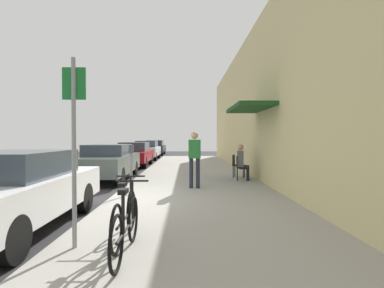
% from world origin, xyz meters
% --- Properties ---
extents(ground_plane, '(60.00, 60.00, 0.00)m').
position_xyz_m(ground_plane, '(0.00, 0.00, 0.00)').
color(ground_plane, '#2D2D30').
extents(sidewalk_slab, '(4.50, 32.00, 0.12)m').
position_xyz_m(sidewalk_slab, '(2.25, 2.00, 0.06)').
color(sidewalk_slab, '#9E9B93').
rests_on(sidewalk_slab, ground_plane).
extents(building_facade, '(1.40, 32.00, 5.92)m').
position_xyz_m(building_facade, '(4.65, 2.00, 2.96)').
color(building_facade, beige).
rests_on(building_facade, ground_plane).
extents(parked_car_0, '(1.80, 4.40, 1.39)m').
position_xyz_m(parked_car_0, '(-1.10, -2.28, 0.72)').
color(parked_car_0, silver).
rests_on(parked_car_0, ground_plane).
extents(parked_car_1, '(1.80, 4.40, 1.38)m').
position_xyz_m(parked_car_1, '(-1.10, 4.11, 0.73)').
color(parked_car_1, '#47514C').
rests_on(parked_car_1, ground_plane).
extents(parked_car_2, '(1.80, 4.40, 1.39)m').
position_xyz_m(parked_car_2, '(-1.10, 10.05, 0.72)').
color(parked_car_2, maroon).
rests_on(parked_car_2, ground_plane).
extents(parked_car_3, '(1.80, 4.40, 1.43)m').
position_xyz_m(parked_car_3, '(-1.10, 15.57, 0.74)').
color(parked_car_3, silver).
rests_on(parked_car_3, ground_plane).
extents(parked_car_4, '(1.80, 4.40, 1.42)m').
position_xyz_m(parked_car_4, '(-1.10, 21.79, 0.73)').
color(parked_car_4, black).
rests_on(parked_car_4, ground_plane).
extents(parking_meter, '(0.12, 0.10, 1.32)m').
position_xyz_m(parking_meter, '(0.45, 0.58, 0.89)').
color(parking_meter, slate).
rests_on(parking_meter, sidewalk_slab).
extents(street_sign, '(0.32, 0.06, 2.60)m').
position_xyz_m(street_sign, '(0.40, -3.41, 1.64)').
color(street_sign, gray).
rests_on(street_sign, sidewalk_slab).
extents(bicycle_0, '(0.46, 1.71, 0.90)m').
position_xyz_m(bicycle_0, '(1.16, -3.70, 0.48)').
color(bicycle_0, black).
rests_on(bicycle_0, sidewalk_slab).
extents(bicycle_1, '(0.46, 1.71, 0.90)m').
position_xyz_m(bicycle_1, '(1.04, -3.16, 0.48)').
color(bicycle_1, black).
rests_on(bicycle_1, sidewalk_slab).
extents(cafe_chair_0, '(0.51, 0.51, 0.87)m').
position_xyz_m(cafe_chair_0, '(3.86, 3.18, 0.62)').
color(cafe_chair_0, black).
rests_on(cafe_chair_0, sidewalk_slab).
extents(seated_patron_0, '(0.48, 0.42, 1.29)m').
position_xyz_m(seated_patron_0, '(3.92, 3.17, 0.82)').
color(seated_patron_0, '#232838').
rests_on(seated_patron_0, sidewalk_slab).
extents(cafe_chair_1, '(0.56, 0.56, 0.87)m').
position_xyz_m(cafe_chair_1, '(3.87, 3.95, 0.62)').
color(cafe_chair_1, black).
rests_on(cafe_chair_1, sidewalk_slab).
extents(pedestrian_standing, '(0.36, 0.22, 1.70)m').
position_xyz_m(pedestrian_standing, '(2.18, 1.51, 1.12)').
color(pedestrian_standing, '#232838').
rests_on(pedestrian_standing, sidewalk_slab).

